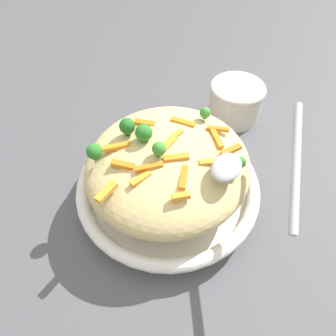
# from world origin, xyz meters

# --- Properties ---
(ground_plane) EXTENTS (2.40, 2.40, 0.00)m
(ground_plane) POSITION_xyz_m (0.00, 0.00, 0.00)
(ground_plane) COLOR #4C4C51
(serving_bowl) EXTENTS (0.32, 0.32, 0.05)m
(serving_bowl) POSITION_xyz_m (0.00, 0.00, 0.03)
(serving_bowl) COLOR white
(serving_bowl) RESTS_ON ground_plane
(pasta_mound) EXTENTS (0.27, 0.26, 0.09)m
(pasta_mound) POSITION_xyz_m (0.00, 0.00, 0.09)
(pasta_mound) COLOR #D1BA7A
(pasta_mound) RESTS_ON serving_bowl
(carrot_piece_0) EXTENTS (0.02, 0.02, 0.01)m
(carrot_piece_0) POSITION_xyz_m (-0.07, -0.06, 0.13)
(carrot_piece_0) COLOR orange
(carrot_piece_0) RESTS_ON pasta_mound
(carrot_piece_1) EXTENTS (0.02, 0.03, 0.01)m
(carrot_piece_1) POSITION_xyz_m (0.08, -0.05, 0.13)
(carrot_piece_1) COLOR orange
(carrot_piece_1) RESTS_ON pasta_mound
(carrot_piece_2) EXTENTS (0.04, 0.02, 0.01)m
(carrot_piece_2) POSITION_xyz_m (-0.04, -0.05, 0.13)
(carrot_piece_2) COLOR orange
(carrot_piece_2) RESTS_ON pasta_mound
(carrot_piece_3) EXTENTS (0.04, 0.01, 0.01)m
(carrot_piece_3) POSITION_xyz_m (-0.00, -0.00, 0.14)
(carrot_piece_3) COLOR orange
(carrot_piece_3) RESTS_ON pasta_mound
(carrot_piece_4) EXTENTS (0.03, 0.03, 0.01)m
(carrot_piece_4) POSITION_xyz_m (-0.02, -0.02, 0.14)
(carrot_piece_4) COLOR orange
(carrot_piece_4) RESTS_ON pasta_mound
(carrot_piece_5) EXTENTS (0.03, 0.02, 0.01)m
(carrot_piece_5) POSITION_xyz_m (-0.07, -0.00, 0.13)
(carrot_piece_5) COLOR orange
(carrot_piece_5) RESTS_ON pasta_mound
(carrot_piece_6) EXTENTS (0.03, 0.03, 0.01)m
(carrot_piece_6) POSITION_xyz_m (-0.05, -0.00, 0.13)
(carrot_piece_6) COLOR orange
(carrot_piece_6) RESTS_ON pasta_mound
(carrot_piece_7) EXTENTS (0.04, 0.01, 0.01)m
(carrot_piece_7) POSITION_xyz_m (-0.11, 0.03, 0.13)
(carrot_piece_7) COLOR orange
(carrot_piece_7) RESTS_ON pasta_mound
(carrot_piece_8) EXTENTS (0.03, 0.01, 0.01)m
(carrot_piece_8) POSITION_xyz_m (0.02, 0.00, 0.14)
(carrot_piece_8) COLOR orange
(carrot_piece_8) RESTS_ON pasta_mound
(carrot_piece_9) EXTENTS (0.04, 0.04, 0.01)m
(carrot_piece_9) POSITION_xyz_m (-0.04, 0.07, 0.13)
(carrot_piece_9) COLOR orange
(carrot_piece_9) RESTS_ON pasta_mound
(carrot_piece_10) EXTENTS (0.02, 0.04, 0.01)m
(carrot_piece_10) POSITION_xyz_m (0.03, 0.06, 0.13)
(carrot_piece_10) COLOR orange
(carrot_piece_10) RESTS_ON pasta_mound
(carrot_piece_11) EXTENTS (0.04, 0.02, 0.01)m
(carrot_piece_11) POSITION_xyz_m (0.04, -0.08, 0.13)
(carrot_piece_11) COLOR orange
(carrot_piece_11) RESTS_ON pasta_mound
(carrot_piece_12) EXTENTS (0.02, 0.04, 0.01)m
(carrot_piece_12) POSITION_xyz_m (0.06, 0.01, 0.13)
(carrot_piece_12) COLOR orange
(carrot_piece_12) RESTS_ON pasta_mound
(carrot_piece_13) EXTENTS (0.02, 0.04, 0.01)m
(carrot_piece_13) POSITION_xyz_m (-0.07, 0.04, 0.13)
(carrot_piece_13) COLOR orange
(carrot_piece_13) RESTS_ON pasta_mound
(carrot_piece_14) EXTENTS (0.03, 0.03, 0.01)m
(carrot_piece_14) POSITION_xyz_m (0.01, -0.07, 0.13)
(carrot_piece_14) COLOR orange
(carrot_piece_14) RESTS_ON pasta_mound
(carrot_piece_15) EXTENTS (0.03, 0.04, 0.01)m
(carrot_piece_15) POSITION_xyz_m (0.06, -0.05, 0.13)
(carrot_piece_15) COLOR orange
(carrot_piece_15) RESTS_ON pasta_mound
(broccoli_floret_0) EXTENTS (0.02, 0.02, 0.03)m
(broccoli_floret_0) POSITION_xyz_m (-0.07, 0.08, 0.14)
(broccoli_floret_0) COLOR #296820
(broccoli_floret_0) RESTS_ON pasta_mound
(broccoli_floret_1) EXTENTS (0.03, 0.03, 0.03)m
(broccoli_floret_1) POSITION_xyz_m (-0.01, 0.04, 0.15)
(broccoli_floret_1) COLOR #296820
(broccoli_floret_1) RESTS_ON pasta_mound
(broccoli_floret_2) EXTENTS (0.03, 0.03, 0.03)m
(broccoli_floret_2) POSITION_xyz_m (-0.01, 0.07, 0.15)
(broccoli_floret_2) COLOR #205B1C
(broccoli_floret_2) RESTS_ON pasta_mound
(broccoli_floret_3) EXTENTS (0.02, 0.02, 0.02)m
(broccoli_floret_3) POSITION_xyz_m (-0.02, 0.00, 0.15)
(broccoli_floret_3) COLOR #377928
(broccoli_floret_3) RESTS_ON pasta_mound
(broccoli_floret_4) EXTENTS (0.02, 0.02, 0.02)m
(broccoli_floret_4) POSITION_xyz_m (0.02, -0.11, 0.14)
(broccoli_floret_4) COLOR #296820
(broccoli_floret_4) RESTS_ON pasta_mound
(broccoli_floret_5) EXTENTS (0.02, 0.02, 0.02)m
(broccoli_floret_5) POSITION_xyz_m (0.09, -0.01, 0.14)
(broccoli_floret_5) COLOR #377928
(broccoli_floret_5) RESTS_ON pasta_mound
(serving_spoon) EXTENTS (0.17, 0.14, 0.07)m
(serving_spoon) POSITION_xyz_m (0.01, -0.13, 0.15)
(serving_spoon) COLOR #B7B7BC
(serving_spoon) RESTS_ON pasta_mound
(companion_bowl) EXTENTS (0.12, 0.12, 0.08)m
(companion_bowl) POSITION_xyz_m (0.27, -0.01, 0.04)
(companion_bowl) COLOR beige
(companion_bowl) RESTS_ON ground_plane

